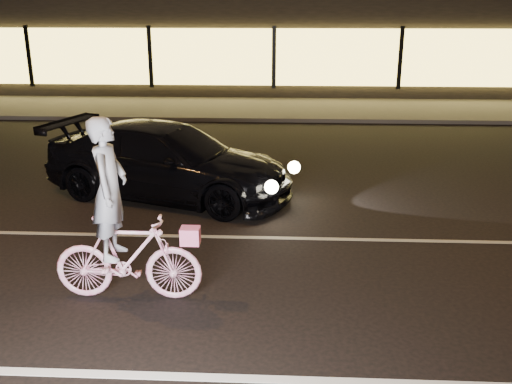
{
  "coord_description": "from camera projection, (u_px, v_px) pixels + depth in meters",
  "views": [
    {
      "loc": [
        0.4,
        -6.15,
        3.46
      ],
      "look_at": [
        0.06,
        0.6,
        1.21
      ],
      "focal_mm": 40.0,
      "sensor_mm": 36.0,
      "label": 1
    }
  ],
  "objects": [
    {
      "name": "ground",
      "position": [
        248.0,
        302.0,
        6.94
      ],
      "size": [
        90.0,
        90.0,
        0.0
      ],
      "primitive_type": "plane",
      "color": "black",
      "rests_on": "ground"
    },
    {
      "name": "lane_stripe_near",
      "position": [
        239.0,
        378.0,
        5.52
      ],
      "size": [
        60.0,
        0.12,
        0.01
      ],
      "primitive_type": "cube",
      "color": "silver",
      "rests_on": "ground"
    },
    {
      "name": "lane_stripe_far",
      "position": [
        256.0,
        237.0,
        8.84
      ],
      "size": [
        60.0,
        0.1,
        0.01
      ],
      "primitive_type": "cube",
      "color": "gray",
      "rests_on": "ground"
    },
    {
      "name": "sidewalk",
      "position": [
        272.0,
        109.0,
        19.24
      ],
      "size": [
        30.0,
        4.0,
        0.12
      ],
      "primitive_type": "cube",
      "color": "#383533",
      "rests_on": "ground"
    },
    {
      "name": "storefront",
      "position": [
        276.0,
        35.0,
        24.24
      ],
      "size": [
        25.4,
        8.42,
        4.2
      ],
      "color": "black",
      "rests_on": "ground"
    },
    {
      "name": "cyclist",
      "position": [
        123.0,
        237.0,
        6.79
      ],
      "size": [
        1.8,
        0.62,
        2.26
      ],
      "rotation": [
        0.0,
        0.0,
        1.57
      ],
      "color": "#E04489",
      "rests_on": "ground"
    },
    {
      "name": "sedan",
      "position": [
        168.0,
        161.0,
        10.53
      ],
      "size": [
        5.04,
        3.24,
        1.36
      ],
      "rotation": [
        0.0,
        0.0,
        1.26
      ],
      "color": "black",
      "rests_on": "ground"
    }
  ]
}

